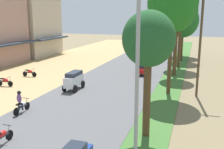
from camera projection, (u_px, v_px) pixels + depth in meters
The scene contains 16 objects.
shophouse_far at pixel (28, 26), 44.91m from camera, with size 9.64×9.11×10.10m.
parked_motorbike_fourth at pixel (5, 81), 25.48m from camera, with size 1.80×0.54×0.94m.
parked_motorbike_fifth at pixel (30, 72), 29.48m from camera, with size 1.80×0.54×0.94m.
median_tree_nearest at pixel (149, 41), 13.89m from camera, with size 2.86×2.86×7.09m.
median_tree_second at pixel (173, 3), 21.42m from camera, with size 4.16×4.16×10.26m.
median_tree_third at pixel (177, 14), 28.65m from camera, with size 3.48×3.48×8.99m.
median_tree_fourth at pixel (181, 11), 33.34m from camera, with size 4.19×4.19×9.78m.
median_tree_fifth at pixel (183, 21), 38.76m from camera, with size 4.52×4.52×8.59m.
median_tree_sixth at pixel (184, 6), 44.21m from camera, with size 4.70×4.70×11.45m.
streetlamp_near at pixel (137, 68), 10.25m from camera, with size 3.16×0.20×8.27m.
streetlamp_mid at pixel (183, 28), 41.38m from camera, with size 3.16×0.20×8.39m.
utility_pole_near at pixel (200, 43), 21.58m from camera, with size 1.80×0.20×8.84m.
car_van_white at pixel (74, 80), 24.10m from camera, with size 1.19×2.41×1.67m.
car_hatchback_red at pixel (143, 69), 30.16m from camera, with size 1.04×2.00×1.23m.
motorbike_ahead_third at pixel (2, 136), 13.83m from camera, with size 0.54×1.80×0.94m.
motorbike_ahead_fourth at pixel (21, 102), 18.32m from camera, with size 0.54×1.80×1.66m.
Camera 1 is at (7.95, -1.22, 6.83)m, focal length 41.74 mm.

